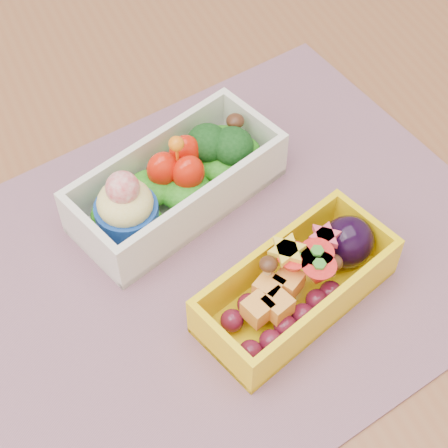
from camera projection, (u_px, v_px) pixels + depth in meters
name	position (u px, v px, depth m)	size (l,w,h in m)	color
table	(188.00, 319.00, 0.68)	(1.20, 0.80, 0.75)	brown
placemat	(218.00, 261.00, 0.60)	(0.45, 0.35, 0.00)	#825A66
bento_white	(176.00, 183.00, 0.61)	(0.20, 0.13, 0.07)	silver
bento_yellow	(300.00, 282.00, 0.56)	(0.17, 0.11, 0.05)	yellow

